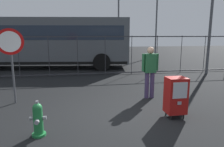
% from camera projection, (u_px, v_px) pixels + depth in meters
% --- Properties ---
extents(ground_plane, '(60.00, 60.00, 0.00)m').
position_uv_depth(ground_plane, '(108.00, 118.00, 5.13)').
color(ground_plane, black).
extents(fire_hydrant, '(0.33, 0.32, 0.75)m').
position_uv_depth(fire_hydrant, '(38.00, 120.00, 4.18)').
color(fire_hydrant, '#1E7238').
rests_on(fire_hydrant, ground_plane).
extents(newspaper_box_primary, '(0.48, 0.42, 1.02)m').
position_uv_depth(newspaper_box_primary, '(176.00, 95.00, 5.09)').
color(newspaper_box_primary, black).
rests_on(newspaper_box_primary, ground_plane).
extents(stop_sign, '(0.71, 0.31, 2.23)m').
position_uv_depth(stop_sign, '(11.00, 50.00, 5.97)').
color(stop_sign, '#4C4F54').
rests_on(stop_sign, ground_plane).
extents(pedestrian, '(0.55, 0.22, 1.67)m').
position_uv_depth(pedestrian, '(150.00, 69.00, 6.61)').
color(pedestrian, '#382D51').
rests_on(pedestrian, ground_plane).
extents(fence_barrier, '(18.03, 0.04, 2.00)m').
position_uv_depth(fence_barrier, '(92.00, 55.00, 10.33)').
color(fence_barrier, '#2D2D33').
rests_on(fence_barrier, ground_plane).
extents(bus_near, '(10.74, 3.89, 3.00)m').
position_uv_depth(bus_near, '(42.00, 40.00, 12.65)').
color(bus_near, '#4C5156').
rests_on(bus_near, ground_plane).
extents(street_light_near_right, '(0.32, 0.32, 7.78)m').
position_uv_depth(street_light_near_right, '(119.00, 7.00, 18.15)').
color(street_light_near_right, '#4C4F54').
rests_on(street_light_near_right, ground_plane).
extents(street_light_far_left, '(0.32, 0.32, 7.98)m').
position_uv_depth(street_light_far_left, '(157.00, 6.00, 18.64)').
color(street_light_far_left, '#4C4F54').
rests_on(street_light_far_left, ground_plane).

